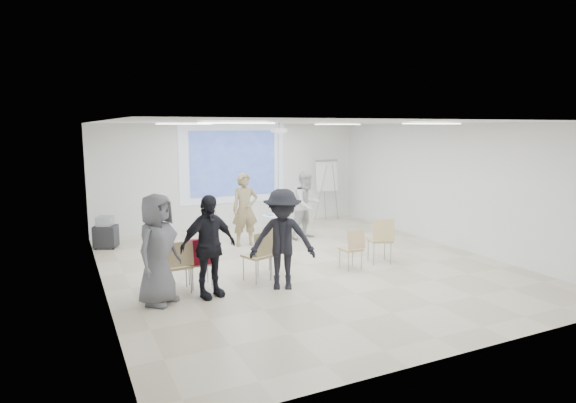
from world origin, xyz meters
name	(u,v)px	position (x,y,z in m)	size (l,w,h in m)	color
floor	(304,267)	(0.00, 0.00, -0.05)	(8.00, 9.00, 0.10)	beige
ceiling	(305,120)	(0.00, 0.00, 3.05)	(8.00, 9.00, 0.10)	white
wall_back	(233,175)	(0.00, 4.55, 1.50)	(8.00, 0.10, 3.00)	silver
wall_left	(97,209)	(-4.05, 0.00, 1.50)	(0.10, 9.00, 3.00)	silver
wall_right	(451,185)	(4.05, 0.00, 1.50)	(0.10, 9.00, 3.00)	silver
projection_halo	(233,163)	(0.00, 4.49, 1.85)	(3.20, 0.01, 2.30)	silver
projection_image	(234,164)	(0.00, 4.47, 1.85)	(2.60, 0.01, 1.90)	#2F4CA1
pedestal_table	(273,226)	(0.30, 2.31, 0.38)	(0.62, 0.62, 0.68)	white
player_left	(245,205)	(-0.54, 2.12, 1.02)	(0.74, 0.50, 2.04)	#917D59
player_right	(307,201)	(1.19, 2.17, 0.99)	(0.95, 0.76, 1.97)	silver
controller_left	(248,190)	(-0.36, 2.37, 1.34)	(0.04, 0.13, 0.04)	silver
controller_right	(296,187)	(1.01, 2.42, 1.33)	(0.04, 0.11, 0.04)	silver
chair_far_left	(179,262)	(-2.80, -0.63, 0.56)	(0.45, 0.48, 0.95)	tan
chair_left_mid	(201,259)	(-2.39, -0.54, 0.54)	(0.46, 0.49, 0.92)	tan
chair_left_inner	(260,252)	(-1.28, -0.65, 0.57)	(0.59, 0.61, 0.97)	tan
chair_center	(280,246)	(-0.75, -0.39, 0.57)	(0.57, 0.60, 0.97)	tan
chair_right_inner	(353,246)	(0.71, -0.78, 0.50)	(0.41, 0.44, 0.85)	tan
chair_right_far	(381,237)	(1.52, -0.64, 0.59)	(0.59, 0.61, 1.00)	tan
red_jacket	(203,251)	(-2.38, -0.68, 0.72)	(0.48, 0.11, 0.46)	maroon
laptop	(257,254)	(-1.31, -0.55, 0.52)	(0.36, 0.26, 0.03)	black
audience_left	(208,239)	(-2.38, -1.02, 1.02)	(1.19, 0.71, 2.04)	black
audience_mid	(282,233)	(-1.05, -1.17, 1.03)	(1.34, 0.73, 2.07)	black
audience_outer	(157,243)	(-3.22, -0.98, 1.04)	(1.01, 0.67, 2.07)	#5E5D63
flipchart_easel	(327,176)	(2.86, 4.01, 1.41)	(0.82, 0.63, 1.91)	#95979D
av_cart	(106,233)	(-3.68, 3.34, 0.36)	(0.64, 0.58, 0.77)	black
ceiling_projector	(279,136)	(0.10, 1.49, 2.69)	(0.30, 0.25, 3.00)	white
fluor_panel_nw	(184,124)	(-2.00, 2.00, 2.97)	(1.20, 0.30, 0.02)	white
fluor_panel_ne	(338,124)	(2.00, 2.00, 2.97)	(1.20, 0.30, 0.02)	white
fluor_panel_sw	(237,123)	(-2.00, -1.50, 2.97)	(1.20, 0.30, 0.02)	white
fluor_panel_se	(432,124)	(2.00, -1.50, 2.97)	(1.20, 0.30, 0.02)	white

